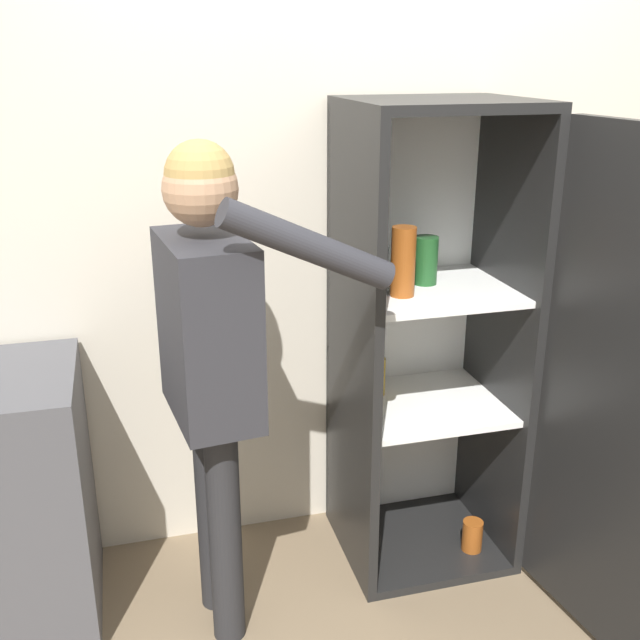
% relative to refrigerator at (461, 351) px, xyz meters
% --- Properties ---
extents(wall_back, '(7.00, 0.06, 2.55)m').
position_rel_refrigerator_xyz_m(wall_back, '(-0.27, 0.43, 0.39)').
color(wall_back, beige).
rests_on(wall_back, ground_plane).
extents(refrigerator, '(0.75, 1.20, 1.77)m').
position_rel_refrigerator_xyz_m(refrigerator, '(0.00, 0.00, 0.00)').
color(refrigerator, black).
rests_on(refrigerator, ground_plane).
extents(person, '(0.69, 0.57, 1.69)m').
position_rel_refrigerator_xyz_m(person, '(-0.92, -0.12, 0.19)').
color(person, '#262628').
rests_on(person, ground_plane).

